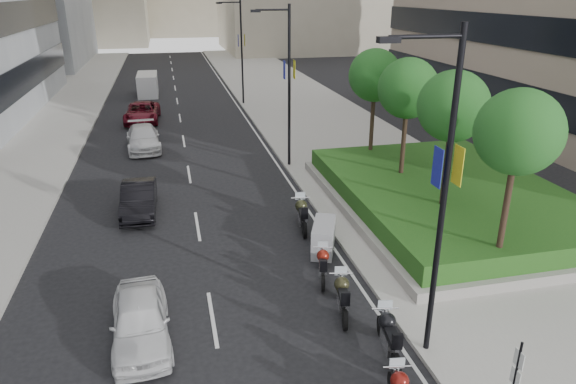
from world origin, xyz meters
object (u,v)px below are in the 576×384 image
object	(u,v)px
motorcycle_2	(389,335)
car_b	(139,199)
lamp_post_0	(440,187)
car_a	(140,320)
delivery_van	(148,86)
motorcycle_5	(324,237)
parking_sign	(515,381)
lamp_post_1	(286,80)
motorcycle_4	(323,265)
car_c	(143,138)
motorcycle_6	(302,214)
motorcycle_3	(342,296)
car_d	(142,112)
lamp_post_2	(240,47)

from	to	relation	value
motorcycle_2	car_b	bearing A→B (deg)	40.58
lamp_post_0	car_b	distance (m)	15.20
car_a	delivery_van	world-z (taller)	delivery_van
motorcycle_5	lamp_post_0	bearing A→B (deg)	-150.18
parking_sign	delivery_van	distance (m)	45.33
lamp_post_1	delivery_van	size ratio (longest dim) A/B	1.82
motorcycle_4	car_c	xyz separation A→B (m)	(-6.67, 18.22, 0.17)
motorcycle_5	motorcycle_6	xyz separation A→B (m)	(-0.30, 2.24, 0.05)
motorcycle_3	lamp_post_1	bearing A→B (deg)	6.42
motorcycle_4	motorcycle_3	bearing A→B (deg)	-164.34
car_c	car_d	xyz separation A→B (m)	(-0.29, 7.58, 0.03)
car_b	motorcycle_4	bearing A→B (deg)	-48.08
motorcycle_4	motorcycle_6	distance (m)	4.25
parking_sign	motorcycle_4	world-z (taller)	parking_sign
lamp_post_2	car_c	world-z (taller)	lamp_post_2
motorcycle_5	car_d	size ratio (longest dim) A/B	0.40
motorcycle_3	motorcycle_4	size ratio (longest dim) A/B	1.11
lamp_post_0	lamp_post_1	bearing A→B (deg)	90.00
motorcycle_4	car_b	size ratio (longest dim) A/B	0.47
motorcycle_6	car_d	distance (m)	22.76
lamp_post_2	motorcycle_5	size ratio (longest dim) A/B	4.21
motorcycle_4	motorcycle_6	size ratio (longest dim) A/B	0.83
motorcycle_5	motorcycle_3	bearing A→B (deg)	-166.99
car_a	delivery_van	size ratio (longest dim) A/B	0.83
lamp_post_2	motorcycle_2	xyz separation A→B (m)	(-0.95, -34.83, -4.44)
car_c	car_d	distance (m)	7.59
motorcycle_4	car_c	size ratio (longest dim) A/B	0.41
parking_sign	delivery_van	bearing A→B (deg)	101.38
motorcycle_2	motorcycle_6	xyz separation A→B (m)	(-0.28, 8.59, 0.02)
car_d	lamp_post_1	bearing A→B (deg)	-53.96
motorcycle_4	car_c	bearing A→B (deg)	35.71
car_b	motorcycle_3	bearing A→B (deg)	-54.87
parking_sign	car_b	xyz separation A→B (m)	(-8.79, 15.08, -0.75)
lamp_post_2	motorcycle_4	bearing A→B (deg)	-92.93
lamp_post_0	motorcycle_4	xyz separation A→B (m)	(-1.56, 4.51, -4.51)
car_b	delivery_van	xyz separation A→B (m)	(-0.15, 29.36, 0.26)
lamp_post_2	car_d	size ratio (longest dim) A/B	1.66
lamp_post_2	car_c	distance (m)	15.40
lamp_post_0	car_c	xyz separation A→B (m)	(-8.23, 22.73, -4.34)
lamp_post_2	delivery_van	distance (m)	11.27
car_a	car_b	size ratio (longest dim) A/B	0.96
car_a	car_c	distance (m)	20.35
lamp_post_1	car_a	world-z (taller)	lamp_post_1
parking_sign	car_c	size ratio (longest dim) A/B	0.50
parking_sign	motorcycle_5	xyz separation A→B (m)	(-1.59, 9.51, -0.86)
lamp_post_0	car_b	bearing A→B (deg)	123.95
lamp_post_1	car_c	xyz separation A→B (m)	(-8.23, 5.73, -4.34)
car_b	motorcycle_5	bearing A→B (deg)	-36.76
motorcycle_3	motorcycle_6	xyz separation A→B (m)	(0.33, 6.35, 0.04)
lamp_post_2	car_d	world-z (taller)	lamp_post_2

